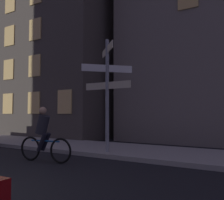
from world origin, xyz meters
TOP-DOWN VIEW (x-y plane):
  - sidewalk_kerb at (0.00, 6.07)m, footprint 40.00×2.95m
  - signpost at (0.13, 5.03)m, footprint 1.77×1.25m
  - cyclist at (-0.93, 3.23)m, footprint 1.81×0.37m
  - building_left_block at (-7.21, 12.05)m, footprint 8.95×9.47m

SIDE VIEW (x-z plane):
  - sidewalk_kerb at x=0.00m, z-range 0.00..0.14m
  - cyclist at x=-0.93m, z-range -0.06..1.55m
  - signpost at x=0.13m, z-range 0.50..4.28m
  - building_left_block at x=-7.21m, z-range 0.00..15.26m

